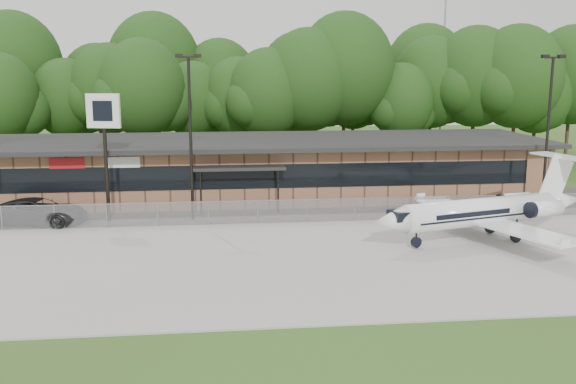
{
  "coord_description": "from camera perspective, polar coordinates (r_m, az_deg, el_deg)",
  "views": [
    {
      "loc": [
        -3.36,
        -23.02,
        9.45
      ],
      "look_at": [
        0.5,
        12.0,
        2.57
      ],
      "focal_mm": 40.0,
      "sensor_mm": 36.0,
      "label": 1
    }
  ],
  "objects": [
    {
      "name": "ground",
      "position": [
        25.1,
        1.9,
        -11.07
      ],
      "size": [
        160.0,
        160.0,
        0.0
      ],
      "primitive_type": "plane",
      "color": "#384F1C",
      "rests_on": "ground"
    },
    {
      "name": "apron",
      "position": [
        32.58,
        -0.11,
        -5.74
      ],
      "size": [
        64.0,
        18.0,
        0.08
      ],
      "primitive_type": "cube",
      "color": "#9E9B93",
      "rests_on": "ground"
    },
    {
      "name": "parking_lot",
      "position": [
        43.68,
        -1.74,
        -1.42
      ],
      "size": [
        50.0,
        9.0,
        0.06
      ],
      "primitive_type": "cube",
      "color": "#383835",
      "rests_on": "ground"
    },
    {
      "name": "terminal",
      "position": [
        47.63,
        -2.19,
        2.25
      ],
      "size": [
        41.0,
        11.65,
        4.3
      ],
      "color": "#875B43",
      "rests_on": "ground"
    },
    {
      "name": "fence",
      "position": [
        39.14,
        -1.22,
        -1.77
      ],
      "size": [
        46.0,
        0.04,
        1.52
      ],
      "color": "gray",
      "rests_on": "ground"
    },
    {
      "name": "treeline",
      "position": [
        65.13,
        -3.38,
        9.31
      ],
      "size": [
        72.0,
        12.0,
        15.0
      ],
      "primitive_type": null,
      "color": "#163611",
      "rests_on": "ground"
    },
    {
      "name": "radio_mast",
      "position": [
        75.47,
        13.7,
        13.05
      ],
      "size": [
        0.2,
        0.2,
        25.0
      ],
      "primitive_type": "cylinder",
      "color": "gray",
      "rests_on": "ground"
    },
    {
      "name": "light_pole_mid",
      "position": [
        39.7,
        -8.69,
        5.9
      ],
      "size": [
        1.55,
        0.3,
        10.23
      ],
      "color": "black",
      "rests_on": "ground"
    },
    {
      "name": "light_pole_right",
      "position": [
        45.05,
        22.14,
        5.81
      ],
      "size": [
        1.55,
        0.3,
        10.23
      ],
      "color": "black",
      "rests_on": "ground"
    },
    {
      "name": "business_jet",
      "position": [
        36.77,
        17.23,
        -1.74
      ],
      "size": [
        13.46,
        12.08,
        4.57
      ],
      "rotation": [
        0.0,
        0.0,
        0.28
      ],
      "color": "white",
      "rests_on": "ground"
    },
    {
      "name": "suv",
      "position": [
        41.85,
        -21.32,
        -1.65
      ],
      "size": [
        6.15,
        3.57,
        1.61
      ],
      "primitive_type": "imported",
      "rotation": [
        0.0,
        0.0,
        1.41
      ],
      "color": "#2B2B2D",
      "rests_on": "ground"
    },
    {
      "name": "pole_sign",
      "position": [
        40.53,
        -16.04,
        5.79
      ],
      "size": [
        2.07,
        0.66,
        7.9
      ],
      "rotation": [
        0.0,
        0.0,
        -0.21
      ],
      "color": "black",
      "rests_on": "ground"
    }
  ]
}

